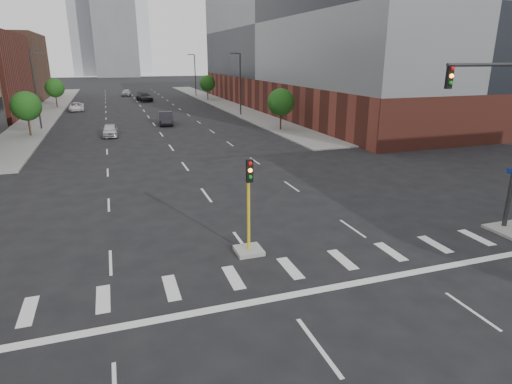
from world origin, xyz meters
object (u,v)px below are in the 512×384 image
median_traffic_signal (249,233)px  car_near_left (110,130)px  car_deep_right (144,97)px  car_distant (126,93)px  car_mid_right (166,118)px  mast_arm_signal (510,120)px  car_far_left (77,107)px

median_traffic_signal → car_near_left: 33.94m
car_deep_right → car_distant: 13.67m
car_mid_right → mast_arm_signal: bearing=-69.7°
car_far_left → car_distant: size_ratio=1.03×
mast_arm_signal → car_distant: (-14.01, 87.96, -4.85)m
mast_arm_signal → car_mid_right: size_ratio=1.82×
car_deep_right → car_distant: (-2.90, 13.35, -0.03)m
car_near_left → car_distant: car_distant is taller
car_distant → car_far_left: bearing=-101.3°
car_near_left → car_far_left: 27.26m
mast_arm_signal → car_distant: 89.20m
car_near_left → car_distant: (4.17, 53.01, 0.10)m
car_near_left → car_deep_right: (7.07, 39.65, 0.14)m
car_mid_right → median_traffic_signal: bearing=-86.7°
car_far_left → car_deep_right: car_deep_right is taller
car_mid_right → car_far_left: 23.33m
median_traffic_signal → car_near_left: median_traffic_signal is taller
median_traffic_signal → car_mid_right: bearing=87.9°
car_near_left → car_deep_right: 40.28m
car_far_left → median_traffic_signal: bearing=-80.9°
mast_arm_signal → car_near_left: 39.71m
car_mid_right → car_deep_right: car_deep_right is taller
car_near_left → car_far_left: car_near_left is taller
median_traffic_signal → car_distant: median_traffic_signal is taller
mast_arm_signal → car_distant: mast_arm_signal is taller
car_mid_right → car_deep_right: bearing=95.4°
median_traffic_signal → car_near_left: (-5.57, 33.48, -0.28)m
median_traffic_signal → car_far_left: 61.20m
median_traffic_signal → mast_arm_signal: bearing=-6.6°
car_far_left → car_deep_right: 17.58m
mast_arm_signal → car_mid_right: bearing=104.9°
median_traffic_signal → car_deep_right: median_traffic_signal is taller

